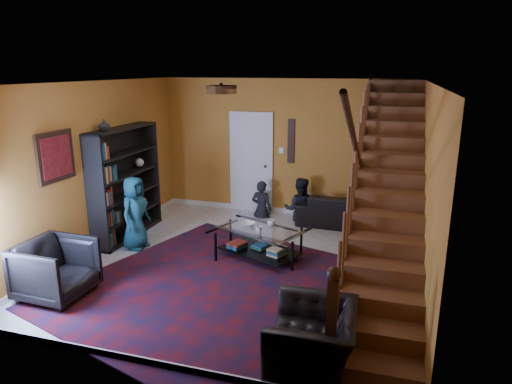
% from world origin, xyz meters
% --- Properties ---
extents(floor, '(5.50, 5.50, 0.00)m').
position_xyz_m(floor, '(0.00, 0.00, 0.00)').
color(floor, beige).
rests_on(floor, ground).
extents(room, '(5.50, 5.50, 5.50)m').
position_xyz_m(room, '(-1.33, 1.33, 0.05)').
color(room, '#CA722D').
rests_on(room, ground).
extents(staircase, '(0.95, 5.02, 3.18)m').
position_xyz_m(staircase, '(2.12, -0.00, 1.40)').
color(staircase, brown).
rests_on(staircase, floor).
extents(bookshelf, '(0.35, 1.80, 2.00)m').
position_xyz_m(bookshelf, '(-2.40, 0.60, 0.96)').
color(bookshelf, black).
rests_on(bookshelf, floor).
extents(door, '(0.82, 0.05, 2.05)m').
position_xyz_m(door, '(-0.70, 2.73, 1.02)').
color(door, silver).
rests_on(door, floor).
extents(framed_picture, '(0.04, 0.74, 0.74)m').
position_xyz_m(framed_picture, '(-2.57, -0.90, 1.75)').
color(framed_picture, maroon).
rests_on(framed_picture, room).
extents(wall_hanging, '(0.14, 0.03, 0.90)m').
position_xyz_m(wall_hanging, '(0.15, 2.73, 1.55)').
color(wall_hanging, black).
rests_on(wall_hanging, room).
extents(ceiling_fixture, '(0.40, 0.40, 0.10)m').
position_xyz_m(ceiling_fixture, '(0.00, -0.80, 2.74)').
color(ceiling_fixture, '#3F2814').
rests_on(ceiling_fixture, room).
extents(rug, '(4.55, 4.88, 0.02)m').
position_xyz_m(rug, '(-0.20, -0.85, 0.01)').
color(rug, '#490D12').
rests_on(rug, floor).
extents(sofa, '(2.15, 0.92, 0.62)m').
position_xyz_m(sofa, '(1.50, 2.30, 0.31)').
color(sofa, black).
rests_on(sofa, floor).
extents(armchair_left, '(0.90, 0.88, 0.80)m').
position_xyz_m(armchair_left, '(-2.05, -1.75, 0.40)').
color(armchair_left, black).
rests_on(armchair_left, floor).
extents(armchair_right, '(0.91, 1.03, 0.65)m').
position_xyz_m(armchair_right, '(1.50, -2.25, 0.32)').
color(armchair_right, black).
rests_on(armchair_right, floor).
extents(person_adult_a, '(0.48, 0.35, 1.22)m').
position_xyz_m(person_adult_a, '(-0.36, 2.35, 0.16)').
color(person_adult_a, black).
rests_on(person_adult_a, sofa).
extents(person_adult_b, '(0.69, 0.56, 1.34)m').
position_xyz_m(person_adult_b, '(0.44, 2.35, 0.22)').
color(person_adult_b, black).
rests_on(person_adult_b, sofa).
extents(person_child, '(0.46, 0.65, 1.26)m').
position_xyz_m(person_child, '(-1.95, 0.10, 0.63)').
color(person_child, '#194D61').
rests_on(person_child, armchair_left).
extents(coffee_table, '(1.50, 1.20, 0.50)m').
position_xyz_m(coffee_table, '(0.19, 0.29, 0.29)').
color(coffee_table, black).
rests_on(coffee_table, floor).
extents(cup_a, '(0.14, 0.14, 0.10)m').
position_xyz_m(cup_a, '(0.34, 0.49, 0.55)').
color(cup_a, '#999999').
rests_on(cup_a, coffee_table).
extents(cup_b, '(0.12, 0.12, 0.10)m').
position_xyz_m(cup_b, '(0.22, 0.16, 0.55)').
color(cup_b, '#999999').
rests_on(cup_b, coffee_table).
extents(bowl, '(0.23, 0.23, 0.05)m').
position_xyz_m(bowl, '(-0.03, 0.40, 0.52)').
color(bowl, '#999999').
rests_on(bowl, coffee_table).
extents(vase, '(0.18, 0.18, 0.19)m').
position_xyz_m(vase, '(-2.41, 0.10, 2.10)').
color(vase, '#999999').
rests_on(vase, bookshelf).
extents(popcorn_bucket, '(0.13, 0.13, 0.15)m').
position_xyz_m(popcorn_bucket, '(-1.89, -1.20, 0.09)').
color(popcorn_bucket, red).
rests_on(popcorn_bucket, rug).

